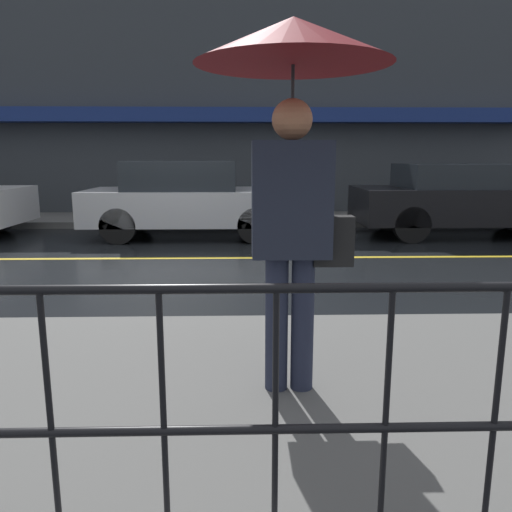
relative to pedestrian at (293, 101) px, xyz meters
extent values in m
plane|color=black|center=(-1.42, 4.83, -1.90)|extent=(80.00, 80.00, 0.00)
cube|color=#60605E|center=(-1.42, -0.02, -1.83)|extent=(28.00, 2.96, 0.14)
cube|color=#60605E|center=(-1.42, 9.24, -1.83)|extent=(28.00, 2.07, 0.14)
cube|color=gold|center=(-1.42, 4.83, -1.90)|extent=(25.20, 0.12, 0.01)
cube|color=#383D42|center=(-1.42, 10.42, 0.86)|extent=(28.00, 0.30, 5.51)
cube|color=navy|center=(-1.42, 9.99, 0.70)|extent=(16.80, 0.55, 0.35)
cylinder|color=black|center=(-1.00, -1.25, -1.26)|extent=(0.02, 0.02, 0.99)
cylinder|color=black|center=(-0.59, -1.25, -1.26)|extent=(0.02, 0.02, 0.99)
cylinder|color=black|center=(-0.17, -1.25, -1.26)|extent=(0.02, 0.02, 0.99)
cylinder|color=black|center=(0.24, -1.25, -1.26)|extent=(0.02, 0.02, 0.99)
cylinder|color=black|center=(0.65, -1.25, -1.26)|extent=(0.02, 0.02, 0.99)
cylinder|color=#23283D|center=(-0.09, 0.00, -1.33)|extent=(0.14, 0.14, 0.86)
cylinder|color=#23283D|center=(0.08, 0.00, -1.33)|extent=(0.14, 0.14, 0.86)
cube|color=#232838|center=(0.00, 0.00, -0.56)|extent=(0.46, 0.28, 0.68)
sphere|color=tan|center=(0.00, 0.00, -0.10)|extent=(0.24, 0.24, 0.24)
cylinder|color=#262628|center=(0.00, 0.00, -0.18)|extent=(0.02, 0.02, 0.75)
cone|color=maroon|center=(0.00, 0.00, 0.32)|extent=(1.12, 1.12, 0.25)
cube|color=black|center=(0.25, 0.00, -0.81)|extent=(0.24, 0.12, 0.30)
cube|color=#B2B5BA|center=(-1.32, 7.00, -1.28)|extent=(4.06, 1.82, 0.67)
cube|color=#1E2328|center=(-1.48, 7.00, -0.68)|extent=(2.11, 1.68, 0.55)
cylinder|color=black|center=(-0.06, 7.80, -1.57)|extent=(0.67, 0.22, 0.67)
cylinder|color=black|center=(-0.06, 6.20, -1.57)|extent=(0.67, 0.22, 0.67)
cylinder|color=black|center=(-2.58, 7.80, -1.57)|extent=(0.67, 0.22, 0.67)
cylinder|color=black|center=(-2.58, 6.20, -1.57)|extent=(0.67, 0.22, 0.67)
cube|color=black|center=(4.22, 7.00, -1.27)|extent=(4.42, 1.84, 0.69)
cube|color=#1E2328|center=(4.04, 7.00, -0.69)|extent=(2.30, 1.70, 0.47)
cylinder|color=black|center=(5.59, 7.81, -1.56)|extent=(0.68, 0.22, 0.68)
cylinder|color=black|center=(2.85, 7.81, -1.56)|extent=(0.68, 0.22, 0.68)
cylinder|color=black|center=(2.85, 6.19, -1.56)|extent=(0.68, 0.22, 0.68)
camera|label=1|loc=(-0.29, -2.94, -0.31)|focal=35.00mm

